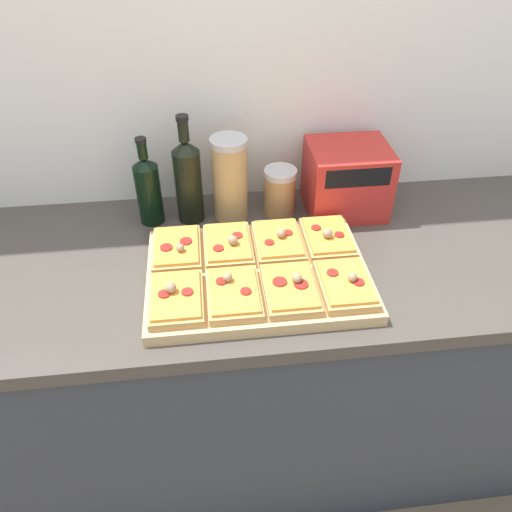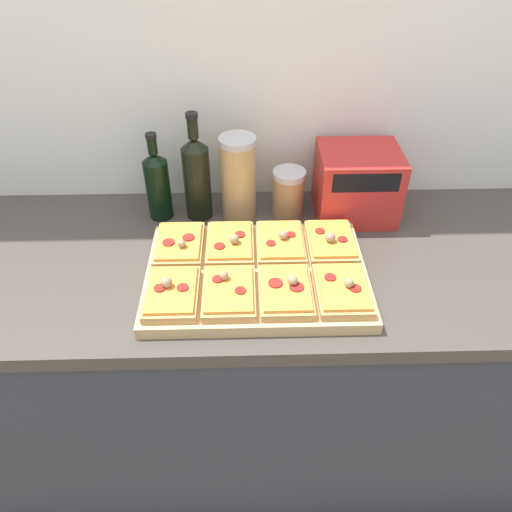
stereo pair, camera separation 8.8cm
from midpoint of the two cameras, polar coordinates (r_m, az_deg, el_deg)
wall_back at (r=1.46m, az=1.39°, el=20.16°), size 6.00×0.06×2.50m
kitchen_counter at (r=1.64m, az=1.53°, el=-12.14°), size 2.63×0.67×0.89m
cutting_board at (r=1.25m, az=2.06°, el=-2.21°), size 0.55×0.39×0.03m
pizza_slice_back_left at (r=1.30m, az=-6.86°, el=1.31°), size 0.12×0.17×0.05m
pizza_slice_back_midleft at (r=1.30m, az=-1.03°, el=1.42°), size 0.12×0.17×0.05m
pizza_slice_back_midright at (r=1.31m, az=4.77°, el=1.52°), size 0.12×0.17×0.05m
pizza_slice_back_right at (r=1.33m, az=10.45°, el=1.59°), size 0.12×0.17×0.05m
pizza_slice_front_left at (r=1.16m, az=-7.48°, el=-4.24°), size 0.12×0.17×0.05m
pizza_slice_front_midleft at (r=1.16m, az=-0.94°, el=-4.15°), size 0.12×0.17×0.05m
pizza_slice_front_midright at (r=1.17m, az=5.61°, el=-4.02°), size 0.12×0.17×0.05m
pizza_slice_front_right at (r=1.19m, az=11.96°, el=-3.84°), size 0.12×0.17×0.05m
olive_oil_bottle at (r=1.44m, az=-9.46°, el=8.08°), size 0.07×0.07×0.26m
wine_bottle at (r=1.42m, az=-5.01°, el=9.02°), size 0.08×0.08×0.32m
grain_jar_tall at (r=1.42m, az=-0.25°, el=8.90°), size 0.10×0.10×0.25m
grain_jar_short at (r=1.46m, az=5.47°, el=7.17°), size 0.09×0.09×0.14m
toaster_oven at (r=1.48m, az=13.15°, el=8.03°), size 0.25×0.20×0.20m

